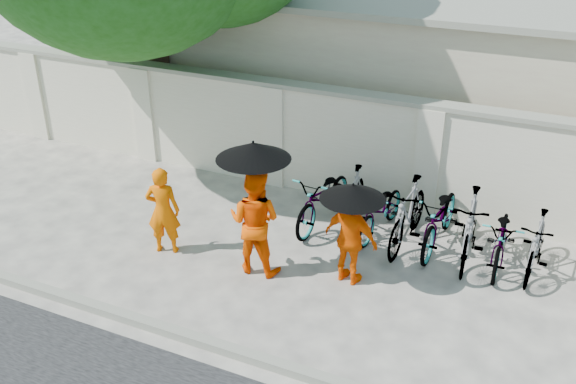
% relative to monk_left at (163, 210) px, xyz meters
% --- Properties ---
extents(ground, '(80.00, 80.00, 0.00)m').
position_rel_monk_left_xyz_m(ground, '(1.51, -0.08, -0.74)').
color(ground, beige).
extents(kerb, '(40.00, 0.16, 0.12)m').
position_rel_monk_left_xyz_m(kerb, '(1.51, -1.78, -0.68)').
color(kerb, gray).
rests_on(kerb, ground).
extents(compound_wall, '(20.00, 0.30, 2.00)m').
position_rel_monk_left_xyz_m(compound_wall, '(2.51, 3.12, 0.26)').
color(compound_wall, beige).
rests_on(compound_wall, ground).
extents(building_behind, '(14.00, 6.00, 3.20)m').
position_rel_monk_left_xyz_m(building_behind, '(3.51, 6.92, 0.86)').
color(building_behind, beige).
rests_on(building_behind, ground).
extents(monk_left, '(0.63, 0.52, 1.49)m').
position_rel_monk_left_xyz_m(monk_left, '(0.00, 0.00, 0.00)').
color(monk_left, '#F06200').
rests_on(monk_left, ground).
extents(monk_center, '(0.86, 0.69, 1.70)m').
position_rel_monk_left_xyz_m(monk_center, '(1.58, 0.13, 0.11)').
color(monk_center, '#FF4F00').
rests_on(monk_center, ground).
extents(parasol_center, '(1.09, 1.09, 1.21)m').
position_rel_monk_left_xyz_m(parasol_center, '(1.63, 0.05, 1.30)').
color(parasol_center, black).
rests_on(parasol_center, ground).
extents(monk_right, '(0.93, 0.54, 1.48)m').
position_rel_monk_left_xyz_m(monk_right, '(3.02, 0.42, -0.00)').
color(monk_right, '#FB5B02').
rests_on(monk_right, ground).
extents(parasol_right, '(0.95, 0.95, 0.82)m').
position_rel_monk_left_xyz_m(parasol_right, '(3.04, 0.34, 0.81)').
color(parasol_right, black).
rests_on(parasol_right, ground).
extents(bike_0, '(0.83, 1.96, 1.01)m').
position_rel_monk_left_xyz_m(bike_0, '(2.01, 1.90, -0.24)').
color(bike_0, gray).
rests_on(bike_0, ground).
extents(bike_1, '(0.71, 1.80, 1.05)m').
position_rel_monk_left_xyz_m(bike_1, '(2.51, 2.00, -0.22)').
color(bike_1, gray).
rests_on(bike_1, ground).
extents(bike_2, '(0.78, 1.72, 0.87)m').
position_rel_monk_left_xyz_m(bike_2, '(3.01, 2.02, -0.31)').
color(bike_2, gray).
rests_on(bike_2, ground).
extents(bike_3, '(0.61, 1.89, 1.12)m').
position_rel_monk_left_xyz_m(bike_3, '(3.51, 1.84, -0.18)').
color(bike_3, gray).
rests_on(bike_3, ground).
extents(bike_4, '(0.74, 1.97, 1.02)m').
position_rel_monk_left_xyz_m(bike_4, '(4.01, 2.02, -0.23)').
color(bike_4, gray).
rests_on(bike_4, ground).
extents(bike_5, '(0.67, 1.91, 1.13)m').
position_rel_monk_left_xyz_m(bike_5, '(4.52, 1.81, -0.18)').
color(bike_5, gray).
rests_on(bike_5, ground).
extents(bike_6, '(0.68, 1.75, 0.91)m').
position_rel_monk_left_xyz_m(bike_6, '(5.02, 1.86, -0.29)').
color(bike_6, gray).
rests_on(bike_6, ground).
extents(bike_7, '(0.55, 1.63, 0.96)m').
position_rel_monk_left_xyz_m(bike_7, '(5.52, 1.83, -0.26)').
color(bike_7, gray).
rests_on(bike_7, ground).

